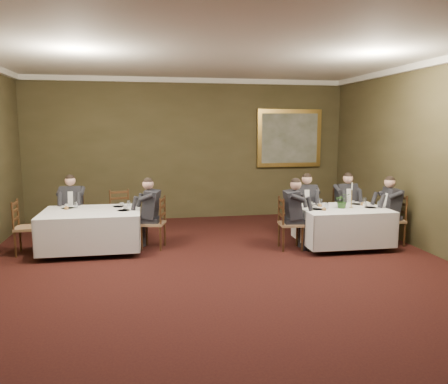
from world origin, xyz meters
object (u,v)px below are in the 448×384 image
object	(u,v)px
candlestick	(352,198)
painting	(289,138)
table_main	(342,224)
centerpiece	(342,200)
chair_main_endleft	(290,234)
chair_sec_endleft	(28,239)
chair_sec_backright	(121,224)
chair_sec_endright	(154,233)
diner_main_backright	(345,212)
chair_main_endright	(392,230)
chair_main_backleft	(305,224)
chair_main_backright	(344,222)
chair_sec_backleft	(73,226)
diner_sec_endright	(153,222)
table_second	(92,227)
diner_main_endright	(392,219)
diner_main_backleft	(305,213)
diner_main_endleft	(291,223)
diner_sec_backleft	(73,215)

from	to	relation	value
candlestick	painting	size ratio (longest dim) A/B	0.30
table_main	centerpiece	world-z (taller)	centerpiece
chair_main_endleft	chair_sec_endleft	bearing A→B (deg)	-91.38
chair_sec_backright	chair_sec_endright	xyz separation A→B (m)	(0.65, -0.94, 0.00)
diner_main_backright	chair_main_endright	distance (m)	1.06
chair_main_backleft	chair_sec_backright	distance (m)	3.87
chair_main_backright	chair_sec_backleft	distance (m)	5.71
chair_sec_endright	diner_sec_endright	bearing A→B (deg)	90.00
chair_main_backright	chair_sec_endright	xyz separation A→B (m)	(-4.05, -0.28, 0.00)
chair_main_endleft	chair_sec_backleft	bearing A→B (deg)	-104.37
candlestick	table_second	bearing A→B (deg)	173.13
chair_main_endleft	candlestick	xyz separation A→B (m)	(1.22, -0.04, 0.67)
diner_sec_endright	chair_sec_endleft	distance (m)	2.29
table_second	diner_main_endright	size ratio (longest dim) A/B	1.35
candlestick	centerpiece	bearing A→B (deg)	-178.97
diner_main_backleft	diner_main_endleft	world-z (taller)	same
chair_sec_backright	centerpiece	size ratio (longest dim) A/B	3.25
table_second	chair_sec_backright	bearing A→B (deg)	62.02
chair_main_backleft	chair_main_endleft	world-z (taller)	same
chair_main_backleft	table_second	bearing A→B (deg)	14.47
chair_sec_backleft	diner_sec_backleft	bearing A→B (deg)	90.00
chair_main_backleft	diner_main_endright	xyz separation A→B (m)	(1.46, -0.88, 0.23)
chair_main_backright	diner_main_backright	xyz separation A→B (m)	(0.00, -0.01, 0.23)
table_main	chair_main_endleft	bearing A→B (deg)	178.87
chair_sec_backright	chair_sec_endleft	size ratio (longest dim) A/B	1.00
chair_main_backright	chair_sec_endleft	size ratio (longest dim) A/B	1.00
table_second	chair_main_backleft	bearing A→B (deg)	3.81
chair_main_endleft	centerpiece	bearing A→B (deg)	92.97
centerpiece	table_second	bearing A→B (deg)	172.82
diner_sec_endright	candlestick	distance (m)	3.84
diner_main_backright	chair_main_endleft	bearing A→B (deg)	27.80
diner_sec_endright	chair_sec_endleft	xyz separation A→B (m)	(-2.27, 0.02, -0.23)
table_main	diner_sec_backleft	size ratio (longest dim) A/B	1.25
table_second	diner_main_endleft	world-z (taller)	diner_main_endleft
diner_main_backleft	chair_main_endleft	world-z (taller)	diner_main_backleft
diner_main_endright	diner_sec_endright	bearing A→B (deg)	88.71
diner_main_endright	chair_main_backright	bearing A→B (deg)	39.65
chair_main_backleft	centerpiece	xyz separation A→B (m)	(0.40, -0.88, 0.63)
diner_sec_backleft	chair_main_backright	bearing A→B (deg)	174.86
diner_main_backleft	centerpiece	distance (m)	1.04
chair_sec_endright	diner_sec_endright	world-z (taller)	diner_sec_endright
table_second	chair_main_endright	bearing A→B (deg)	-5.87
table_main	chair_sec_endright	distance (m)	3.64
table_main	chair_main_endright	bearing A→B (deg)	-1.14
table_main	chair_main_backright	size ratio (longest dim) A/B	1.69
table_main	diner_main_endleft	xyz separation A→B (m)	(-1.04, 0.02, 0.06)
chair_sec_backleft	candlestick	bearing A→B (deg)	165.60
chair_main_backright	diner_main_endleft	size ratio (longest dim) A/B	0.74
chair_main_endright	chair_main_backright	bearing A→B (deg)	40.14
chair_sec_backright	candlestick	bearing A→B (deg)	149.97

